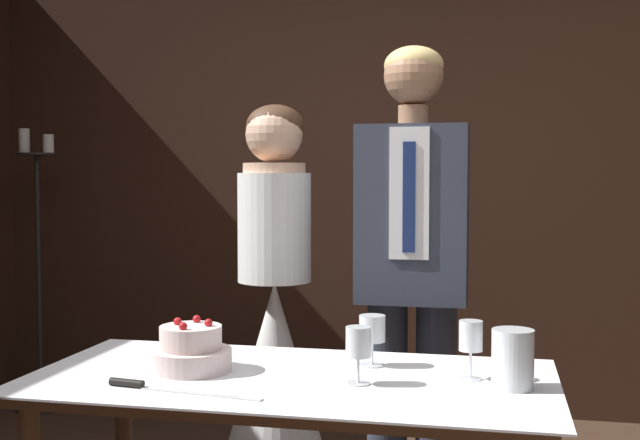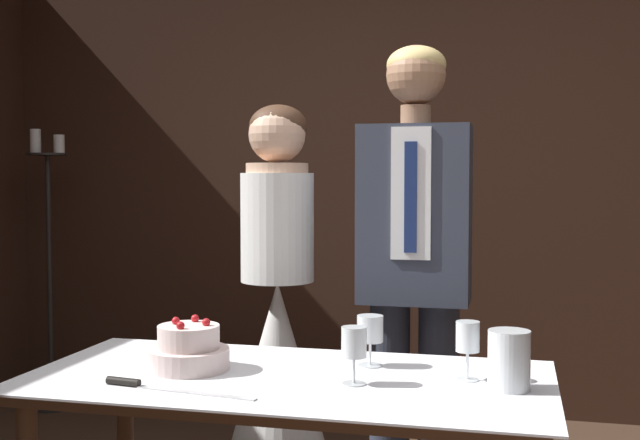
% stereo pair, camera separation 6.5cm
% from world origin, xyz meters
% --- Properties ---
extents(wall_back, '(5.10, 0.12, 2.60)m').
position_xyz_m(wall_back, '(0.00, 2.50, 1.30)').
color(wall_back, '#382116').
rests_on(wall_back, ground_plane).
extents(cake_table, '(1.48, 0.73, 0.76)m').
position_xyz_m(cake_table, '(-0.03, 0.10, 0.67)').
color(cake_table, brown).
rests_on(cake_table, ground_plane).
extents(tiered_cake, '(0.24, 0.24, 0.15)m').
position_xyz_m(tiered_cake, '(-0.33, 0.10, 0.82)').
color(tiered_cake, beige).
rests_on(tiered_cake, cake_table).
extents(cake_knife, '(0.44, 0.08, 0.02)m').
position_xyz_m(cake_knife, '(-0.34, -0.12, 0.77)').
color(cake_knife, silver).
rests_on(cake_knife, cake_table).
extents(wine_glass_near, '(0.07, 0.07, 0.16)m').
position_xyz_m(wine_glass_near, '(0.47, 0.17, 0.88)').
color(wine_glass_near, silver).
rests_on(wine_glass_near, cake_table).
extents(wine_glass_middle, '(0.07, 0.07, 0.16)m').
position_xyz_m(wine_glass_middle, '(0.17, 0.05, 0.87)').
color(wine_glass_middle, silver).
rests_on(wine_glass_middle, cake_table).
extents(wine_glass_far, '(0.08, 0.08, 0.15)m').
position_xyz_m(wine_glass_far, '(0.18, 0.27, 0.87)').
color(wine_glass_far, silver).
rests_on(wine_glass_far, cake_table).
extents(hurricane_candle, '(0.11, 0.11, 0.16)m').
position_xyz_m(hurricane_candle, '(0.58, 0.10, 0.84)').
color(hurricane_candle, silver).
rests_on(hurricane_candle, cake_table).
extents(bride, '(0.54, 0.54, 1.60)m').
position_xyz_m(bride, '(-0.29, 0.88, 0.59)').
color(bride, white).
rests_on(bride, ground_plane).
extents(groom, '(0.40, 0.25, 1.80)m').
position_xyz_m(groom, '(0.23, 0.88, 1.02)').
color(groom, '#333847').
rests_on(groom, ground_plane).
extents(candle_stand, '(0.28, 0.28, 1.60)m').
position_xyz_m(candle_stand, '(-2.00, 2.01, 0.72)').
color(candle_stand, black).
rests_on(candle_stand, ground_plane).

